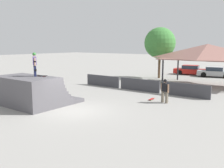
% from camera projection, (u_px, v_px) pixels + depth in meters
% --- Properties ---
extents(ground_plane, '(160.00, 160.00, 0.00)m').
position_uv_depth(ground_plane, '(76.00, 111.00, 15.31)').
color(ground_plane, gray).
extents(quarter_pipe_ramp, '(4.49, 4.31, 1.93)m').
position_uv_depth(quarter_pipe_ramp, '(31.00, 92.00, 16.76)').
color(quarter_pipe_ramp, '#565459').
rests_on(quarter_pipe_ramp, ground).
extents(skater_on_deck, '(0.64, 0.49, 1.58)m').
position_uv_depth(skater_on_deck, '(35.00, 63.00, 16.45)').
color(skater_on_deck, '#1E2347').
rests_on(skater_on_deck, quarter_pipe_ramp).
extents(skateboard_on_deck, '(0.86, 0.29, 0.09)m').
position_uv_depth(skateboard_on_deck, '(42.00, 76.00, 16.47)').
color(skateboard_on_deck, red).
rests_on(skateboard_on_deck, quarter_pipe_ramp).
extents(bystander_walking, '(0.66, 0.31, 1.66)m').
position_uv_depth(bystander_walking, '(165.00, 89.00, 17.25)').
color(bystander_walking, '#6B6051').
rests_on(bystander_walking, ground).
extents(skateboard_on_ground, '(0.29, 0.80, 0.09)m').
position_uv_depth(skateboard_on_ground, '(151.00, 99.00, 18.30)').
color(skateboard_on_ground, green).
rests_on(skateboard_on_ground, ground).
extents(barrier_fence, '(12.11, 0.12, 1.05)m').
position_uv_depth(barrier_fence, '(139.00, 85.00, 21.76)').
color(barrier_fence, '#3D3D42').
rests_on(barrier_fence, ground).
extents(pavilion_shelter, '(8.71, 4.66, 4.07)m').
position_uv_depth(pavilion_shelter, '(207.00, 52.00, 24.28)').
color(pavilion_shelter, '#2D2D33').
rests_on(pavilion_shelter, ground).
extents(tree_far_back, '(3.67, 3.67, 6.03)m').
position_uv_depth(tree_far_back, '(160.00, 43.00, 29.50)').
color(tree_far_back, brown).
rests_on(tree_far_back, ground).
extents(parked_car_red, '(4.64, 2.28, 1.27)m').
position_uv_depth(parked_car_red, '(191.00, 70.00, 33.29)').
color(parked_car_red, red).
rests_on(parked_car_red, ground).
extents(parked_car_silver, '(4.46, 2.49, 1.27)m').
position_uv_depth(parked_car_silver, '(215.00, 72.00, 30.93)').
color(parked_car_silver, '#A8AAAF').
rests_on(parked_car_silver, ground).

